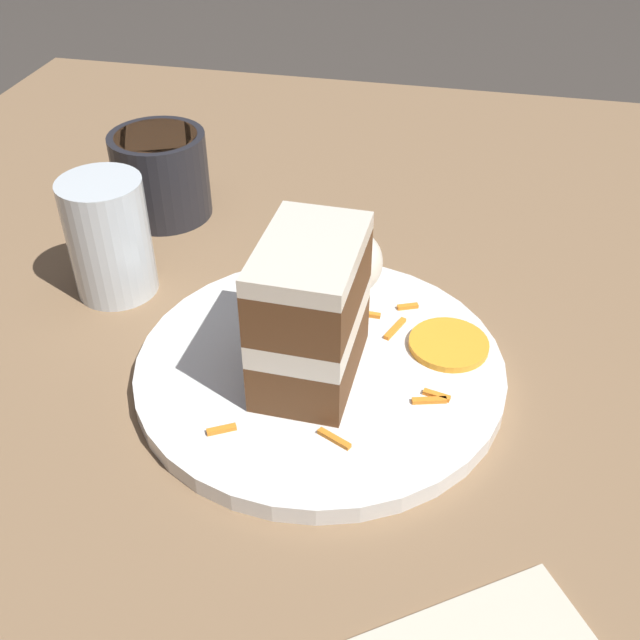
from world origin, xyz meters
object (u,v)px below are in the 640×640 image
object	(u,v)px
cake_slice	(310,312)
drinking_glass	(111,245)
cream_dollop	(350,262)
orange_garnish	(449,344)
coffee_mug	(161,172)
plate	(320,368)

from	to	relation	value
cake_slice	drinking_glass	xyz separation A→B (m)	(-0.08, -0.17, -0.02)
cream_dollop	drinking_glass	bearing A→B (deg)	-83.93
orange_garnish	cream_dollop	bearing A→B (deg)	-123.57
cake_slice	cream_dollop	bearing A→B (deg)	-92.73
cake_slice	cream_dollop	xyz separation A→B (m)	(-0.10, 0.01, -0.03)
orange_garnish	coffee_mug	xyz separation A→B (m)	(-0.15, -0.27, 0.03)
cream_dollop	orange_garnish	distance (m)	0.10
plate	orange_garnish	world-z (taller)	orange_garnish
plate	drinking_glass	xyz separation A→B (m)	(-0.07, -0.18, 0.03)
plate	cake_slice	bearing A→B (deg)	-16.87
plate	cream_dollop	bearing A→B (deg)	177.38
drinking_glass	coffee_mug	bearing A→B (deg)	-176.30
cake_slice	cream_dollop	size ratio (longest dim) A/B	1.83
drinking_glass	coffee_mug	size ratio (longest dim) A/B	1.12
cake_slice	coffee_mug	xyz separation A→B (m)	(-0.20, -0.18, -0.02)
plate	cream_dollop	world-z (taller)	cream_dollop
drinking_glass	cake_slice	bearing A→B (deg)	65.77
drinking_glass	cream_dollop	bearing A→B (deg)	96.07
plate	cake_slice	size ratio (longest dim) A/B	2.50
plate	cake_slice	xyz separation A→B (m)	(0.01, -0.00, 0.06)
cake_slice	orange_garnish	distance (m)	0.11
cream_dollop	cake_slice	bearing A→B (deg)	-4.41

